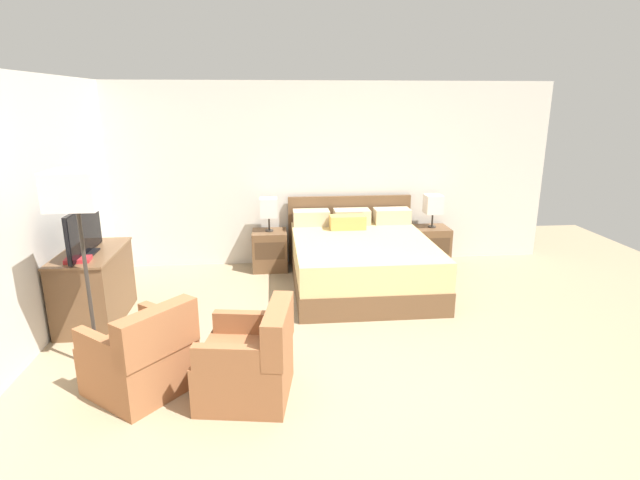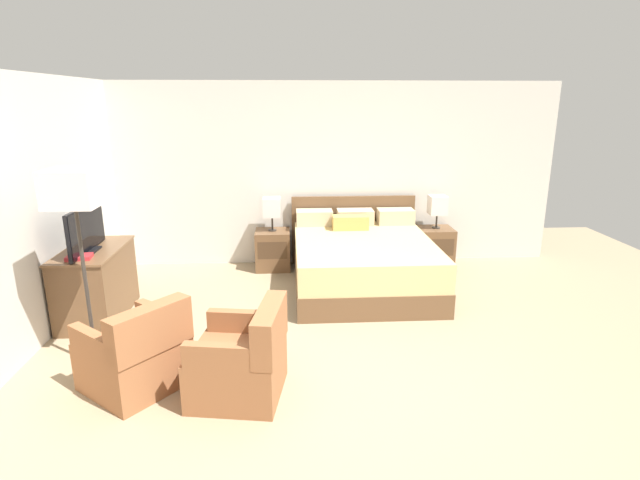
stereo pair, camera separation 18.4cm
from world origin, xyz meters
The scene contains 14 objects.
ground_plane centered at (0.00, 0.00, 0.00)m, with size 10.15×10.15×0.00m, color #998466.
wall_back centered at (0.00, 3.41, 1.25)m, with size 6.70×0.06×2.51m, color beige.
wall_left centered at (-2.78, 1.39, 1.25)m, with size 0.06×5.18×2.51m, color beige.
bed centered at (0.52, 2.36, 0.33)m, with size 1.74×2.05×0.97m.
nightstand_left centered at (-0.61, 3.10, 0.27)m, with size 0.47×0.44×0.54m.
nightstand_right centered at (1.65, 3.10, 0.27)m, with size 0.47×0.44×0.54m.
table_lamp_left centered at (-0.61, 3.10, 0.86)m, with size 0.23×0.23×0.46m.
table_lamp_right centered at (1.65, 3.10, 0.86)m, with size 0.23×0.23×0.46m.
dresser centered at (-2.44, 1.62, 0.39)m, with size 0.56×1.07×0.76m.
tv centered at (-2.44, 1.54, 0.99)m, with size 0.18×0.87×0.47m.
book_red_cover centered at (-2.44, 1.29, 0.78)m, with size 0.23×0.17×0.04m, color #B7282D.
armchair_by_window centered at (-1.62, 0.19, 0.28)m, with size 0.97×0.96×0.76m.
armchair_companion centered at (-0.77, 0.04, 0.28)m, with size 0.79×0.78×0.76m.
floor_lamp centered at (-2.11, 0.58, 1.50)m, with size 0.39×0.39×1.73m.
Camera 2 is at (-0.38, -3.49, 2.27)m, focal length 28.00 mm.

